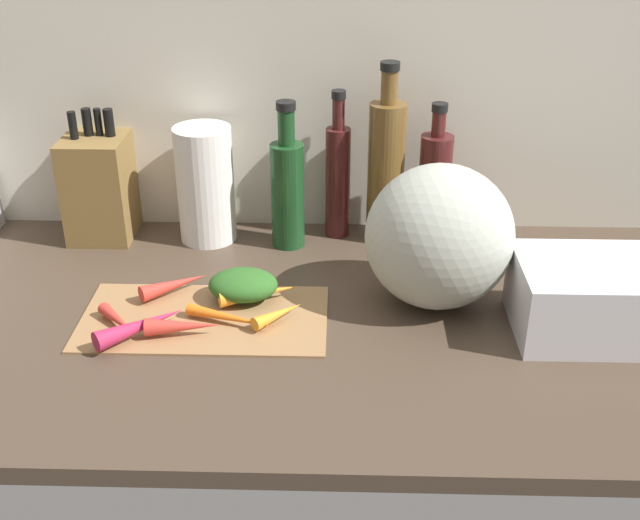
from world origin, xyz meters
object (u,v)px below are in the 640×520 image
carrot_1 (230,318)px  bottle_2 (386,169)px  carrot_5 (175,285)px  bottle_3 (434,187)px  knife_block (100,186)px  carrot_3 (259,293)px  cutting_board (204,317)px  bottle_0 (288,189)px  paper_towel_roll (205,185)px  winter_squash (439,237)px  bottle_1 (338,177)px  carrot_4 (141,325)px  carrot_6 (183,326)px  carrot_2 (119,321)px  carrot_0 (278,314)px

carrot_1 → bottle_2: (27.42, 35.42, 13.55)cm
carrot_5 → bottle_3: (48.62, 23.99, 9.82)cm
carrot_1 → knife_block: knife_block is taller
carrot_3 → carrot_5: 15.78cm
carrot_1 → cutting_board: bearing=154.3°
bottle_0 → bottle_2: bottle_2 is taller
bottle_3 → bottle_2: bearing=173.5°
carrot_1 → paper_towel_roll: paper_towel_roll is taller
knife_block → paper_towel_roll: size_ratio=1.12×
carrot_1 → winter_squash: bearing=15.1°
winter_squash → bottle_1: bearing=122.8°
carrot_4 → carrot_5: size_ratio=1.25×
carrot_3 → carrot_6: 16.09cm
carrot_4 → paper_towel_roll: (5.31, 38.17, 9.46)cm
carrot_1 → carrot_6: carrot_6 is taller
cutting_board → winter_squash: winter_squash is taller
carrot_2 → carrot_3: carrot_3 is taller
bottle_2 → bottle_3: bearing=-6.5°
carrot_2 → bottle_2: (46.01, 37.01, 13.51)cm
carrot_6 → bottle_3: 59.30cm
carrot_6 → bottle_2: bearing=48.3°
bottle_1 → winter_squash: bearing=-57.2°
carrot_5 → knife_block: (-19.53, 25.46, 8.63)cm
carrot_0 → bottle_3: 45.24cm
carrot_5 → bottle_2: 48.10cm
carrot_5 → bottle_0: bottle_0 is taller
carrot_4 → carrot_1: bearing=14.9°
carrot_6 → bottle_3: bottle_3 is taller
carrot_0 → carrot_1: size_ratio=0.62×
carrot_4 → paper_towel_roll: paper_towel_roll is taller
carrot_3 → bottle_1: bottle_1 is taller
carrot_2 → winter_squash: (54.09, 11.14, 11.01)cm
carrot_0 → carrot_2: (-26.65, -2.77, -0.12)cm
carrot_1 → bottle_0: bottle_0 is taller
carrot_0 → carrot_1: 8.15cm
bottle_2 → carrot_3: bearing=-130.1°
carrot_2 → carrot_5: (7.13, 11.92, 0.40)cm
knife_block → winter_squash: bearing=-21.5°
cutting_board → winter_squash: bearing=10.1°
carrot_0 → bottle_3: bottle_3 is taller
cutting_board → bottle_3: bearing=37.2°
carrot_1 → carrot_6: 8.22cm
carrot_2 → bottle_2: bottle_2 is taller
carrot_6 → bottle_0: bearing=66.9°
carrot_2 → carrot_6: 11.40cm
cutting_board → bottle_2: size_ratio=1.16×
carrot_2 → knife_block: size_ratio=0.41×
carrot_5 → bottle_3: size_ratio=0.44×
bottle_3 → carrot_4: bearing=-143.5°
carrot_3 → carrot_6: (-11.48, -11.28, 0.02)cm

